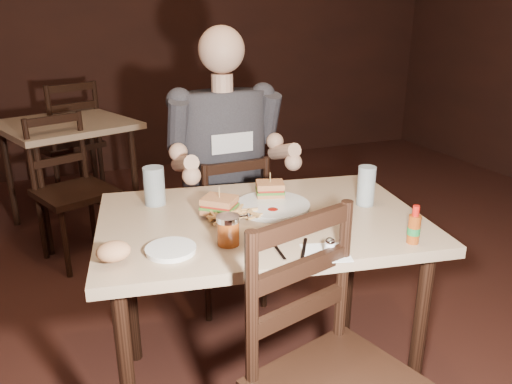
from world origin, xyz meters
name	(u,v)px	position (x,y,z in m)	size (l,w,h in m)	color
room_shell	(361,37)	(0.00, 0.00, 1.40)	(7.00, 7.00, 7.00)	black
main_table	(261,238)	(-0.27, 0.15, 0.68)	(1.27, 0.95, 0.77)	tan
bg_table	(66,135)	(-0.87, 2.20, 0.68)	(1.03, 1.03, 0.77)	tan
chair_far	(225,229)	(-0.18, 0.86, 0.41)	(0.38, 0.42, 0.83)	black
bg_chair_far	(66,143)	(-0.87, 2.75, 0.49)	(0.45, 0.50, 0.98)	black
bg_chair_near	(75,192)	(-0.87, 1.65, 0.45)	(0.41, 0.45, 0.89)	black
diner	(226,135)	(-0.18, 0.81, 0.92)	(0.57, 0.45, 0.99)	#313237
dinner_plate	(272,207)	(-0.21, 0.21, 0.78)	(0.28, 0.28, 0.02)	white
sandwich_left	(219,200)	(-0.41, 0.21, 0.84)	(0.12, 0.10, 0.10)	tan
sandwich_right	(270,185)	(-0.18, 0.30, 0.83)	(0.11, 0.09, 0.09)	tan
fries_pile	(233,213)	(-0.38, 0.15, 0.80)	(0.23, 0.16, 0.04)	#EEB060
ketchup_dollop	(273,210)	(-0.23, 0.15, 0.79)	(0.04, 0.04, 0.01)	maroon
glass_left	(154,186)	(-0.61, 0.43, 0.84)	(0.08, 0.08, 0.15)	silver
glass_right	(366,186)	(0.15, 0.11, 0.85)	(0.07, 0.07, 0.15)	silver
hot_sauce	(414,224)	(0.10, -0.23, 0.83)	(0.04, 0.04, 0.13)	#89380F
salt_shaker	(330,248)	(-0.20, -0.22, 0.80)	(0.03, 0.03, 0.06)	white
syrup_dispenser	(228,230)	(-0.46, -0.02, 0.82)	(0.07, 0.07, 0.10)	#89380F
napkin	(326,253)	(-0.20, -0.19, 0.77)	(0.14, 0.13, 0.00)	white
knife	(275,247)	(-0.33, -0.10, 0.78)	(0.01, 0.19, 0.00)	silver
fork	(304,248)	(-0.25, -0.15, 0.78)	(0.01, 0.14, 0.00)	silver
side_plate	(171,251)	(-0.64, -0.01, 0.78)	(0.15, 0.15, 0.01)	white
bread_roll	(114,251)	(-0.82, -0.02, 0.81)	(0.10, 0.08, 0.06)	tan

